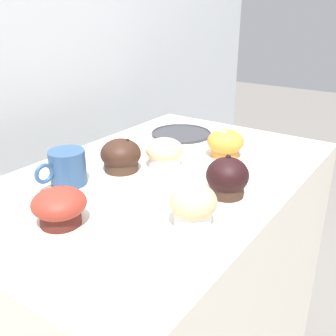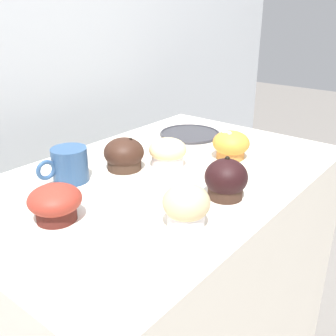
{
  "view_description": "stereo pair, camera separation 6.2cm",
  "coord_description": "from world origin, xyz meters",
  "px_view_note": "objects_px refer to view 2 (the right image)",
  "views": [
    {
      "loc": [
        -0.75,
        -0.54,
        1.32
      ],
      "look_at": [
        -0.05,
        -0.06,
        0.96
      ],
      "focal_mm": 42.0,
      "sensor_mm": 36.0,
      "label": 1
    },
    {
      "loc": [
        -0.71,
        -0.59,
        1.32
      ],
      "look_at": [
        -0.05,
        -0.06,
        0.96
      ],
      "focal_mm": 42.0,
      "sensor_mm": 36.0,
      "label": 2
    }
  ],
  "objects_px": {
    "muffin_back_center": "(124,155)",
    "serving_plate": "(190,134)",
    "muffin_back_left": "(55,203)",
    "muffin_back_right": "(231,145)",
    "muffin_front_left": "(226,180)",
    "muffin_front_center": "(168,152)",
    "muffin_front_right": "(186,206)",
    "coffee_cup": "(69,164)"
  },
  "relations": [
    {
      "from": "serving_plate",
      "to": "muffin_front_left",
      "type": "bearing_deg",
      "value": -134.13
    },
    {
      "from": "muffin_back_center",
      "to": "serving_plate",
      "type": "height_order",
      "value": "muffin_back_center"
    },
    {
      "from": "muffin_front_center",
      "to": "muffin_front_left",
      "type": "height_order",
      "value": "muffin_front_left"
    },
    {
      "from": "muffin_front_left",
      "to": "serving_plate",
      "type": "height_order",
      "value": "muffin_front_left"
    },
    {
      "from": "muffin_back_right",
      "to": "muffin_front_right",
      "type": "relative_size",
      "value": 1.11
    },
    {
      "from": "muffin_back_center",
      "to": "serving_plate",
      "type": "xyz_separation_m",
      "value": [
        0.34,
        0.04,
        -0.03
      ]
    },
    {
      "from": "muffin_back_left",
      "to": "coffee_cup",
      "type": "distance_m",
      "value": 0.19
    },
    {
      "from": "muffin_front_right",
      "to": "muffin_front_center",
      "type": "bearing_deg",
      "value": 45.53
    },
    {
      "from": "muffin_front_center",
      "to": "serving_plate",
      "type": "distance_m",
      "value": 0.28
    },
    {
      "from": "muffin_front_center",
      "to": "muffin_back_right",
      "type": "bearing_deg",
      "value": -32.08
    },
    {
      "from": "muffin_back_right",
      "to": "muffin_back_center",
      "type": "distance_m",
      "value": 0.3
    },
    {
      "from": "muffin_back_left",
      "to": "muffin_front_left",
      "type": "bearing_deg",
      "value": -35.11
    },
    {
      "from": "muffin_front_right",
      "to": "serving_plate",
      "type": "xyz_separation_m",
      "value": [
        0.47,
        0.33,
        -0.04
      ]
    },
    {
      "from": "muffin_front_center",
      "to": "muffin_front_left",
      "type": "relative_size",
      "value": 1.05
    },
    {
      "from": "muffin_back_center",
      "to": "serving_plate",
      "type": "relative_size",
      "value": 0.53
    },
    {
      "from": "muffin_front_center",
      "to": "muffin_front_left",
      "type": "distance_m",
      "value": 0.23
    },
    {
      "from": "coffee_cup",
      "to": "muffin_back_right",
      "type": "bearing_deg",
      "value": -30.33
    },
    {
      "from": "muffin_back_right",
      "to": "coffee_cup",
      "type": "relative_size",
      "value": 0.79
    },
    {
      "from": "muffin_back_right",
      "to": "muffin_front_center",
      "type": "bearing_deg",
      "value": 147.92
    },
    {
      "from": "muffin_front_center",
      "to": "muffin_back_center",
      "type": "relative_size",
      "value": 0.96
    },
    {
      "from": "muffin_front_left",
      "to": "serving_plate",
      "type": "distance_m",
      "value": 0.46
    },
    {
      "from": "muffin_front_center",
      "to": "muffin_back_center",
      "type": "bearing_deg",
      "value": 138.67
    },
    {
      "from": "muffin_front_left",
      "to": "muffin_back_right",
      "type": "bearing_deg",
      "value": 27.97
    },
    {
      "from": "muffin_front_center",
      "to": "muffin_front_left",
      "type": "xyz_separation_m",
      "value": [
        -0.06,
        -0.22,
        0.0
      ]
    },
    {
      "from": "muffin_front_center",
      "to": "coffee_cup",
      "type": "height_order",
      "value": "coffee_cup"
    },
    {
      "from": "muffin_back_left",
      "to": "coffee_cup",
      "type": "height_order",
      "value": "coffee_cup"
    },
    {
      "from": "muffin_front_left",
      "to": "serving_plate",
      "type": "xyz_separation_m",
      "value": [
        0.32,
        0.33,
        -0.04
      ]
    },
    {
      "from": "muffin_front_center",
      "to": "muffin_back_center",
      "type": "distance_m",
      "value": 0.12
    },
    {
      "from": "muffin_back_right",
      "to": "muffin_back_center",
      "type": "bearing_deg",
      "value": 144.38
    },
    {
      "from": "muffin_back_center",
      "to": "coffee_cup",
      "type": "xyz_separation_m",
      "value": [
        -0.14,
        0.05,
        0.01
      ]
    },
    {
      "from": "muffin_front_left",
      "to": "muffin_back_center",
      "type": "bearing_deg",
      "value": 94.71
    },
    {
      "from": "muffin_back_left",
      "to": "muffin_front_right",
      "type": "height_order",
      "value": "muffin_front_right"
    },
    {
      "from": "muffin_back_left",
      "to": "muffin_front_right",
      "type": "relative_size",
      "value": 1.15
    },
    {
      "from": "muffin_front_center",
      "to": "muffin_back_left",
      "type": "bearing_deg",
      "value": -179.04
    },
    {
      "from": "muffin_back_right",
      "to": "serving_plate",
      "type": "distance_m",
      "value": 0.24
    },
    {
      "from": "muffin_front_center",
      "to": "serving_plate",
      "type": "height_order",
      "value": "muffin_front_center"
    },
    {
      "from": "muffin_back_left",
      "to": "muffin_back_right",
      "type": "xyz_separation_m",
      "value": [
        0.52,
        -0.09,
        -0.0
      ]
    },
    {
      "from": "muffin_back_left",
      "to": "muffin_front_right",
      "type": "distance_m",
      "value": 0.26
    },
    {
      "from": "muffin_back_right",
      "to": "muffin_front_right",
      "type": "bearing_deg",
      "value": -161.92
    },
    {
      "from": "muffin_back_left",
      "to": "coffee_cup",
      "type": "bearing_deg",
      "value": 43.67
    },
    {
      "from": "muffin_front_left",
      "to": "muffin_front_right",
      "type": "xyz_separation_m",
      "value": [
        -0.16,
        -0.01,
        0.0
      ]
    },
    {
      "from": "serving_plate",
      "to": "muffin_back_right",
      "type": "bearing_deg",
      "value": -114.84
    }
  ]
}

